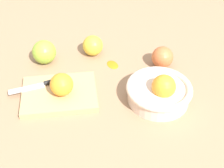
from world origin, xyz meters
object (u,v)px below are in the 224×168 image
Objects in this scene: bowl at (160,91)px; cutting_board at (59,94)px; apple_front_right at (44,52)px; apple_front_center at (93,46)px; apple_front_left at (162,57)px; knife at (41,85)px; orange_on_board at (62,85)px.

cutting_board is (0.29, -0.09, -0.03)m from bowl.
bowl is at bearing 137.96° from apple_front_right.
apple_front_left is at bearing 149.06° from apple_front_center.
apple_front_center is at bearing -142.03° from knife.
orange_on_board is 0.20m from apple_front_right.
bowl is 0.31m from cutting_board.
apple_front_center is at bearing -126.79° from cutting_board.
orange_on_board is 0.09m from knife.
apple_front_left reaches higher than knife.
knife is 0.15m from apple_front_right.
apple_front_right is (0.32, -0.28, 0.00)m from bowl.
cutting_board is 1.45× the size of knife.
apple_front_right reaches higher than cutting_board.
apple_front_center is 0.25m from apple_front_left.
apple_front_center is (-0.14, -0.21, -0.02)m from orange_on_board.
apple_front_left is (-0.41, -0.03, 0.01)m from knife.
cutting_board is 3.06× the size of apple_front_left.
orange_on_board is at bearing 140.18° from knife.
bowl reaches higher than apple_front_center.
apple_front_center is 0.89× the size of apple_front_right.
orange_on_board is at bearing 12.30° from apple_front_left.
cutting_board is at bearing 97.76° from apple_front_right.
cutting_board is 3.24× the size of orange_on_board.
apple_front_center reaches higher than knife.
apple_front_center is (-0.20, -0.15, 0.01)m from knife.
apple_front_right is (0.04, -0.20, -0.01)m from orange_on_board.
apple_front_center is at bearing -63.58° from bowl.
apple_front_center is at bearing -30.94° from apple_front_left.
apple_front_right is at bearing -17.80° from apple_front_left.
bowl is at bearing 163.32° from orange_on_board.
apple_front_left reaches higher than cutting_board.
knife is at bearing -21.60° from bowl.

